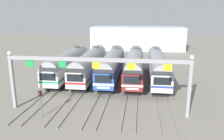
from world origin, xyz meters
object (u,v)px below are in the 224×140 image
Objects in this scene: commuter_train_silver at (158,66)px; yard_signal_mast at (40,99)px; commuter_train_blue at (112,64)px; commuter_train_white at (68,63)px; catenary_gantry at (96,69)px; commuter_train_maroon at (134,65)px; commuter_train_stainless at (90,64)px.

yard_signal_mast is at bearing -131.02° from commuter_train_silver.
commuter_train_silver reaches higher than yard_signal_mast.
commuter_train_silver is at bearing 0.00° from commuter_train_blue.
commuter_train_white is 15.49m from commuter_train_silver.
yard_signal_mast is (-5.81, -2.08, -3.04)m from catenary_gantry.
commuter_train_white and commuter_train_maroon have the same top height.
commuter_train_stainless is at bearing 106.01° from catenary_gantry.
commuter_train_stainless is at bearing 180.00° from commuter_train_maroon.
yard_signal_mast is (-5.81, -15.58, -0.51)m from commuter_train_blue.
commuter_train_blue is at bearing 90.00° from catenary_gantry.
commuter_train_white is 11.62m from commuter_train_maroon.
commuter_train_white reaches higher than yard_signal_mast.
catenary_gantry is at bearing -73.99° from commuter_train_stainless.
commuter_train_stainless is 1.00× the size of commuter_train_blue.
catenary_gantry is (0.00, -13.50, 2.53)m from commuter_train_blue.
commuter_train_blue is 0.87× the size of catenary_gantry.
commuter_train_silver is 15.77m from catenary_gantry.
catenary_gantry is (-7.74, -13.50, 2.53)m from commuter_train_silver.
commuter_train_stainless is 14.27m from catenary_gantry.
commuter_train_blue and commuter_train_silver have the same top height.
commuter_train_stainless is 3.87m from commuter_train_blue.
catenary_gantry is at bearing -106.01° from commuter_train_maroon.
commuter_train_silver is at bearing 48.98° from yard_signal_mast.
commuter_train_silver is 0.87× the size of catenary_gantry.
catenary_gantry is (7.74, -13.50, 2.53)m from commuter_train_white.
commuter_train_blue is 13.73m from catenary_gantry.
commuter_train_blue is at bearing 0.00° from commuter_train_white.
catenary_gantry is at bearing 19.69° from yard_signal_mast.
commuter_train_maroon and commuter_train_silver have the same top height.
catenary_gantry reaches higher than commuter_train_silver.
commuter_train_blue is (3.87, 0.00, 0.00)m from commuter_train_stainless.
commuter_train_maroon is 14.27m from catenary_gantry.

